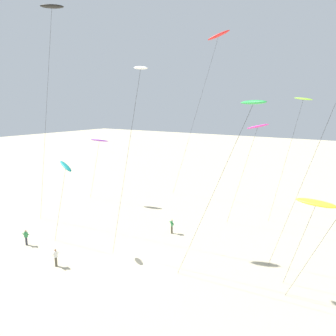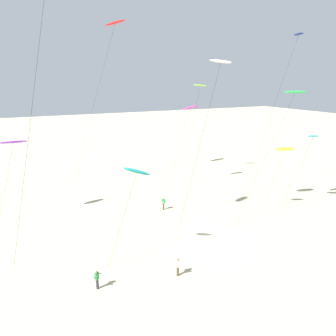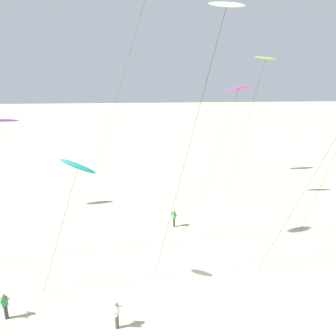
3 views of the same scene
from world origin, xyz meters
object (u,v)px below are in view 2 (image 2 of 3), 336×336
(kite_red, at_px, (115,24))
(kite_navy, at_px, (297,39))
(kite_flyer_furthest, at_px, (97,279))
(kite_green, at_px, (295,93))
(kite_purple, at_px, (13,142))
(kite_lime, at_px, (200,87))
(kite_white, at_px, (220,64))
(kite_yellow, at_px, (285,149))
(kite_flyer_middle, at_px, (178,266))
(kite_cyan, at_px, (313,137))
(kite_magenta, at_px, (190,108))
(kite_teal, at_px, (137,172))
(kite_flyer_nearest, at_px, (163,203))

(kite_red, bearing_deg, kite_navy, -39.09)
(kite_navy, distance_m, kite_flyer_furthest, 36.64)
(kite_red, xyz_separation_m, kite_green, (13.17, -21.89, -9.24))
(kite_purple, xyz_separation_m, kite_lime, (27.35, 5.12, 5.69))
(kite_lime, distance_m, kite_red, 15.74)
(kite_white, bearing_deg, kite_purple, 144.44)
(kite_yellow, bearing_deg, kite_white, -164.29)
(kite_flyer_furthest, bearing_deg, kite_lime, 43.96)
(kite_purple, height_order, kite_navy, kite_navy)
(kite_white, xyz_separation_m, kite_green, (9.79, -0.14, -2.70))
(kite_red, distance_m, kite_flyer_middle, 35.11)
(kite_lime, xyz_separation_m, kite_yellow, (4.57, -14.30, -7.72))
(kite_green, xyz_separation_m, kite_yellow, (3.89, 3.99, -7.35))
(kite_cyan, bearing_deg, kite_flyer_furthest, -170.11)
(kite_yellow, bearing_deg, kite_green, -134.30)
(kite_magenta, relative_size, kite_navy, 0.57)
(kite_navy, relative_size, kite_red, 0.89)
(kite_purple, height_order, kite_flyer_middle, kite_purple)
(kite_purple, bearing_deg, kite_teal, -56.08)
(kite_navy, relative_size, kite_flyer_middle, 13.22)
(kite_green, relative_size, kite_flyer_furthest, 8.98)
(kite_purple, distance_m, kite_green, 31.42)
(kite_purple, bearing_deg, kite_navy, -11.60)
(kite_cyan, distance_m, kite_navy, 12.78)
(kite_cyan, bearing_deg, kite_navy, 93.17)
(kite_white, height_order, kite_red, kite_red)
(kite_cyan, relative_size, kite_flyer_furthest, 5.68)
(kite_white, bearing_deg, kite_yellow, 15.71)
(kite_cyan, distance_m, kite_flyer_nearest, 20.98)
(kite_red, relative_size, kite_flyer_furthest, 14.84)
(kite_navy, height_order, kite_flyer_furthest, kite_navy)
(kite_yellow, bearing_deg, kite_flyer_nearest, 165.09)
(kite_flyer_furthest, bearing_deg, kite_cyan, 9.89)
(kite_navy, bearing_deg, kite_green, -135.35)
(kite_white, bearing_deg, kite_lime, 63.31)
(kite_purple, relative_size, kite_flyer_nearest, 5.80)
(kite_navy, xyz_separation_m, kite_yellow, (-2.32, -2.15, -13.84))
(kite_green, height_order, kite_flyer_middle, kite_green)
(kite_yellow, bearing_deg, kite_flyer_furthest, -165.13)
(kite_teal, bearing_deg, kite_flyer_nearest, 53.84)
(kite_lime, bearing_deg, kite_red, 163.94)
(kite_lime, relative_size, kite_teal, 1.68)
(kite_red, bearing_deg, kite_purple, -149.59)
(kite_magenta, bearing_deg, kite_green, -72.76)
(kite_lime, xyz_separation_m, kite_teal, (-17.85, -19.24, -6.46))
(kite_yellow, height_order, kite_teal, kite_teal)
(kite_cyan, relative_size, kite_flyer_middle, 5.68)
(kite_cyan, distance_m, kite_flyer_middle, 25.05)
(kite_lime, xyz_separation_m, kite_red, (-12.50, 3.60, 8.87))
(kite_cyan, xyz_separation_m, kite_lime, (-7.12, 16.30, 5.96))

